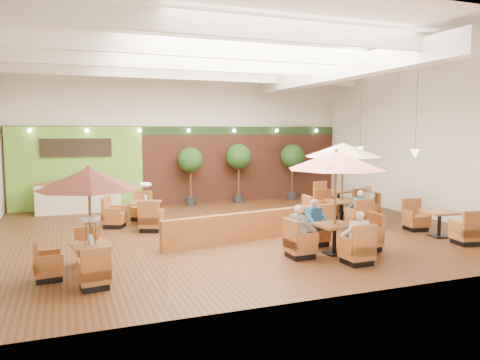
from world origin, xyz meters
name	(u,v)px	position (x,y,z in m)	size (l,w,h in m)	color
room	(231,113)	(0.25, 1.22, 3.63)	(14.04, 14.00, 5.52)	#381E0F
service_counter	(79,197)	(-4.40, 5.10, 0.58)	(3.00, 0.75, 1.18)	beige
booth_divider	(257,225)	(0.16, -1.23, 0.40)	(5.73, 0.18, 0.79)	brown
table_0	(87,197)	(-4.45, -3.11, 1.68)	(2.24, 2.32, 2.34)	brown
table_1	(336,183)	(1.33, -3.39, 1.78)	(2.55, 2.55, 2.61)	brown
table_2	(343,168)	(3.59, -0.21, 1.84)	(2.68, 2.68, 2.71)	brown
table_3	(137,212)	(-2.71, 1.83, 0.45)	(1.98, 2.80, 1.55)	brown
table_4	(439,224)	(5.16, -2.84, 0.36)	(0.96, 2.60, 0.95)	brown
table_5	(338,201)	(4.85, 1.95, 0.39)	(1.07, 2.80, 1.01)	brown
topiary_0	(190,162)	(-0.04, 5.30, 1.77)	(1.02, 1.02, 2.37)	black
topiary_1	(239,159)	(2.05, 5.30, 1.86)	(1.07, 1.07, 2.50)	black
topiary_2	(293,159)	(4.59, 5.30, 1.82)	(1.05, 1.05, 2.45)	black
diner_0	(357,232)	(1.33, -4.34, 0.76)	(0.41, 0.35, 0.79)	silver
diner_1	(315,217)	(1.33, -2.44, 0.75)	(0.40, 0.33, 0.78)	#226096
diner_2	(300,226)	(0.37, -3.39, 0.77)	(0.38, 0.44, 0.83)	slate
diner_3	(360,206)	(3.59, -1.20, 0.75)	(0.39, 0.32, 0.78)	#226096
diner_4	(367,200)	(4.58, -0.21, 0.74)	(0.30, 0.37, 0.76)	silver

